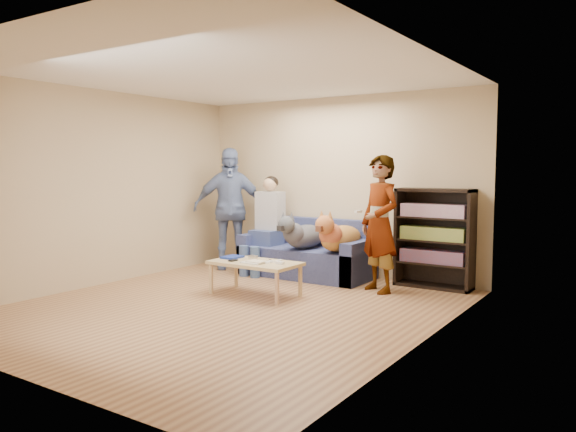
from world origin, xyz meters
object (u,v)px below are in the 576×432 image
Objects in this scene: camera_silver at (253,257)px; bookshelf at (434,236)px; person_standing_left at (229,208)px; dog_tan at (338,237)px; sofa at (308,256)px; coffee_table at (255,265)px; person_standing_right at (380,224)px; dog_gray at (302,235)px; notebook_blue at (232,257)px; person_seated at (266,221)px.

bookshelf reaches higher than camera_silver.
dog_tan is (1.96, -0.07, -0.30)m from person_standing_left.
camera_silver is at bearing -90.09° from sofa.
dog_tan is 1.34m from coffee_table.
person_standing_left is at bearing 139.15° from camera_silver.
dog_tan is 0.90× the size of bookshelf.
person_standing_right is 1.30m from dog_gray.
person_standing_right reaches higher than notebook_blue.
person_seated is 1.34× the size of coffee_table.
coffee_table is at bearing -80.56° from person_standing_left.
notebook_blue is 1.42m from sofa.
notebook_blue is (1.06, -1.23, -0.51)m from person_standing_left.
coffee_table is at bearing -59.52° from person_seated.
person_seated is 1.13× the size of bookshelf.
coffee_table is at bearing -135.30° from bookshelf.
dog_gray is (0.69, -0.10, -0.15)m from person_seated.
person_standing_left is 1.28× the size of person_seated.
dog_gray is at bearing -79.96° from sofa.
person_standing_right is at bearing -7.91° from dog_gray.
camera_silver is 2.38m from bookshelf.
person_seated is at bearing 175.76° from dog_tan.
person_standing_left is at bearing 138.79° from coffee_table.
person_standing_left reaches higher than person_standing_right.
person_standing_right is 1.98m from person_seated.
camera_silver is 0.07× the size of person_seated.
dog_gray is at bearing -42.41° from person_standing_left.
sofa is at bearing -167.86° from person_standing_right.
sofa is 1.29× the size of person_seated.
person_standing_left is 3.18m from bookshelf.
person_standing_right is 0.91× the size of sofa.
person_seated is (-1.96, 0.27, -0.09)m from person_standing_right.
dog_gray is (0.32, 1.16, 0.19)m from notebook_blue.
sofa is (-1.31, 0.40, -0.58)m from person_standing_right.
camera_silver is 0.08× the size of bookshelf.
person_seated reaches higher than notebook_blue.
notebook_blue is at bearing -88.55° from person_standing_left.
notebook_blue is 1.35m from person_seated.
person_seated is (-0.65, 1.18, 0.33)m from camera_silver.
person_seated is 1.56m from coffee_table.
person_seated is at bearing 172.02° from dog_gray.
bookshelf is at bearing 7.40° from sofa.
coffee_table is (0.12, -1.43, 0.09)m from sofa.
sofa reaches higher than camera_silver.
person_standing_right is 1.18× the size of person_seated.
person_standing_left is at bearing -173.05° from bookshelf.
camera_silver is at bearing -139.41° from bookshelf.
dog_tan is (0.62, 1.09, 0.19)m from camera_silver.
notebook_blue is 0.14× the size of sofa.
person_standing_left is 1.70m from notebook_blue.
sofa is 1.54× the size of dog_gray.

